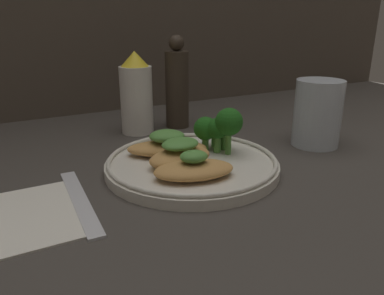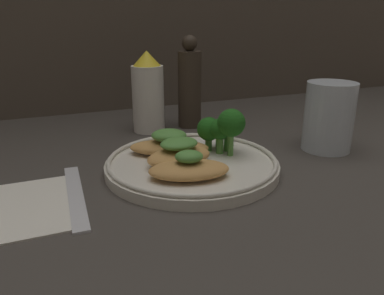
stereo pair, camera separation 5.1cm
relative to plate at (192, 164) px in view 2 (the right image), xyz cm
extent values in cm
cube|color=#3D3833|center=(0.00, 0.00, -1.49)|extent=(180.00, 180.00, 1.00)
cylinder|color=silver|center=(0.00, 0.00, -0.29)|extent=(24.11, 24.11, 1.40)
torus|color=silver|center=(0.00, 0.00, 0.71)|extent=(23.51, 23.51, 0.60)
ellipsoid|color=tan|center=(-2.48, -5.04, 1.42)|extent=(11.21, 8.03, 2.01)
ellipsoid|color=#518E3D|center=(-2.48, -5.04, 3.19)|extent=(4.08, 3.58, 1.53)
ellipsoid|color=tan|center=(-2.15, -0.64, 1.58)|extent=(9.55, 6.40, 2.33)
ellipsoid|color=#518E3D|center=(-2.15, -0.64, 3.46)|extent=(5.58, 4.67, 1.44)
ellipsoid|color=tan|center=(-2.01, 3.82, 1.42)|extent=(12.52, 9.31, 2.02)
ellipsoid|color=#518E3D|center=(-2.01, 3.82, 3.30)|extent=(6.34, 5.84, 1.74)
cylinder|color=#569942|center=(6.48, 1.98, 1.69)|extent=(0.89, 0.89, 2.57)
sphere|color=#1E5B19|center=(6.48, 1.98, 3.82)|extent=(2.41, 2.41, 2.41)
cylinder|color=#569942|center=(6.08, 3.88, 1.43)|extent=(1.00, 1.00, 2.03)
sphere|color=#1E5B19|center=(6.08, 3.88, 3.29)|extent=(2.40, 2.40, 2.40)
cylinder|color=#569942|center=(4.02, 3.21, 1.46)|extent=(1.01, 1.01, 2.10)
sphere|color=#1E5B19|center=(4.02, 3.21, 3.75)|extent=(3.53, 3.53, 3.53)
cylinder|color=#569942|center=(5.03, 1.48, 1.71)|extent=(1.08, 1.08, 2.60)
sphere|color=#1E5B19|center=(5.03, 1.48, 4.09)|extent=(3.09, 3.09, 3.09)
cylinder|color=#569942|center=(6.01, 0.26, 2.16)|extent=(0.85, 0.85, 3.49)
sphere|color=#1E5B19|center=(6.01, 0.26, 5.30)|extent=(3.99, 3.99, 3.99)
cylinder|color=white|center=(0.15, 21.17, 5.08)|extent=(5.83, 5.83, 12.14)
cone|color=yellow|center=(0.15, 21.17, 12.49)|extent=(4.96, 4.96, 2.67)
cylinder|color=#382D23|center=(8.27, 21.17, 6.24)|extent=(4.46, 4.46, 14.45)
sphere|color=#382D23|center=(8.27, 21.17, 14.91)|extent=(2.90, 2.90, 2.90)
cylinder|color=silver|center=(23.49, 0.00, 4.46)|extent=(7.70, 7.70, 10.90)
cube|color=silver|center=(-16.03, -2.06, -0.69)|extent=(2.47, 17.91, 0.60)
cube|color=silver|center=(-23.58, -2.89, -0.79)|extent=(14.52, 14.52, 0.40)
camera|label=1|loc=(-23.21, -42.67, 19.32)|focal=35.00mm
camera|label=2|loc=(-18.58, -44.89, 19.32)|focal=35.00mm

